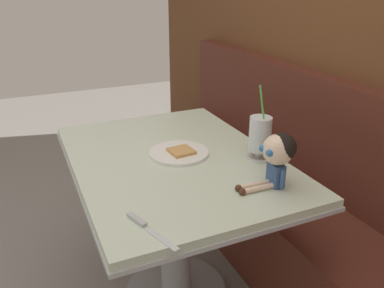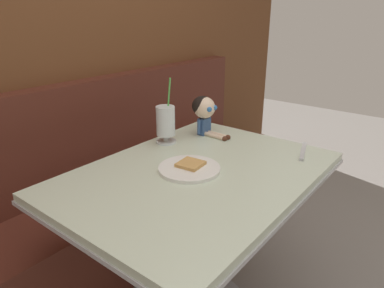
{
  "view_description": "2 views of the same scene",
  "coord_description": "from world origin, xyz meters",
  "px_view_note": "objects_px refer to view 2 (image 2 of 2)",
  "views": [
    {
      "loc": [
        1.39,
        -0.36,
        1.43
      ],
      "look_at": [
        0.11,
        0.22,
        0.83
      ],
      "focal_mm": 37.1,
      "sensor_mm": 36.0,
      "label": 1
    },
    {
      "loc": [
        -1.01,
        -0.59,
        1.35
      ],
      "look_at": [
        0.02,
        0.22,
        0.84
      ],
      "focal_mm": 32.94,
      "sensor_mm": 36.0,
      "label": 2
    }
  ],
  "objects_px": {
    "butter_knife": "(303,154)",
    "seated_doll": "(204,110)",
    "toast_plate": "(189,168)",
    "milkshake_glass": "(166,122)"
  },
  "relations": [
    {
      "from": "butter_knife",
      "to": "seated_doll",
      "type": "relative_size",
      "value": 1.04
    },
    {
      "from": "toast_plate",
      "to": "milkshake_glass",
      "type": "xyz_separation_m",
      "value": [
        0.17,
        0.28,
        0.09
      ]
    },
    {
      "from": "milkshake_glass",
      "to": "seated_doll",
      "type": "distance_m",
      "value": 0.23
    },
    {
      "from": "butter_knife",
      "to": "seated_doll",
      "type": "xyz_separation_m",
      "value": [
        -0.05,
        0.51,
        0.12
      ]
    },
    {
      "from": "toast_plate",
      "to": "butter_knife",
      "type": "height_order",
      "value": "toast_plate"
    },
    {
      "from": "toast_plate",
      "to": "butter_knife",
      "type": "xyz_separation_m",
      "value": [
        0.43,
        -0.3,
        -0.0
      ]
    },
    {
      "from": "milkshake_glass",
      "to": "butter_knife",
      "type": "height_order",
      "value": "milkshake_glass"
    },
    {
      "from": "toast_plate",
      "to": "seated_doll",
      "type": "bearing_deg",
      "value": 28.82
    },
    {
      "from": "milkshake_glass",
      "to": "butter_knife",
      "type": "distance_m",
      "value": 0.64
    },
    {
      "from": "milkshake_glass",
      "to": "seated_doll",
      "type": "relative_size",
      "value": 1.44
    }
  ]
}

